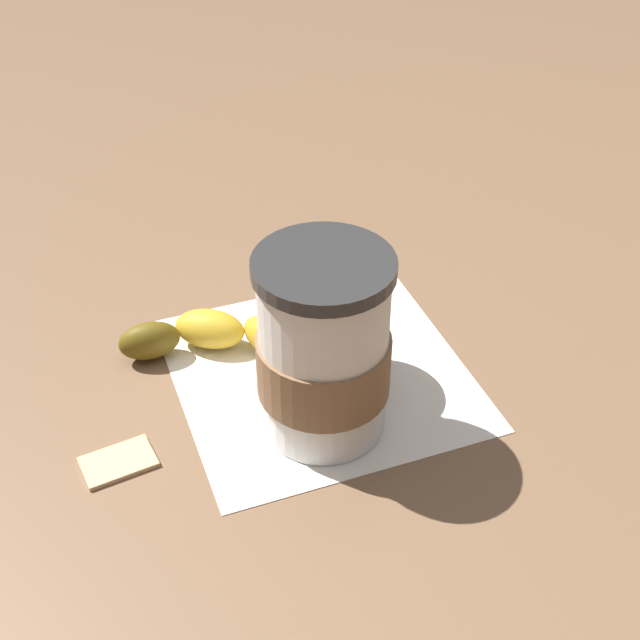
{
  "coord_description": "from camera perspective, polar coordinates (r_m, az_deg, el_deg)",
  "views": [
    {
      "loc": [
        -0.45,
        0.26,
        0.46
      ],
      "look_at": [
        0.0,
        0.0,
        0.05
      ],
      "focal_mm": 50.0,
      "sensor_mm": 36.0,
      "label": 1
    }
  ],
  "objects": [
    {
      "name": "muffin",
      "position": [
        0.66,
        0.96,
        -0.38
      ],
      "size": [
        0.08,
        0.08,
        0.09
      ],
      "color": "white",
      "rests_on": "paper_napkin"
    },
    {
      "name": "coffee_cup",
      "position": [
        0.61,
        0.23,
        -1.96
      ],
      "size": [
        0.09,
        0.09,
        0.14
      ],
      "color": "white",
      "rests_on": "paper_napkin"
    },
    {
      "name": "ground_plane",
      "position": [
        0.7,
        -0.0,
        -3.45
      ],
      "size": [
        3.0,
        3.0,
        0.0
      ],
      "primitive_type": "plane",
      "color": "brown"
    },
    {
      "name": "paper_napkin",
      "position": [
        0.7,
        -0.0,
        -3.41
      ],
      "size": [
        0.25,
        0.25,
        0.0
      ],
      "primitive_type": "cube",
      "rotation": [
        0.0,
        0.0,
        -0.17
      ],
      "color": "white",
      "rests_on": "ground_plane"
    },
    {
      "name": "banana",
      "position": [
        0.71,
        -7.1,
        -0.92
      ],
      "size": [
        0.09,
        0.13,
        0.03
      ],
      "color": "gold",
      "rests_on": "paper_napkin"
    },
    {
      "name": "sugar_packet",
      "position": [
        0.64,
        -12.81,
        -8.75
      ],
      "size": [
        0.03,
        0.05,
        0.01
      ],
      "primitive_type": "cube",
      "rotation": [
        0.0,
        0.0,
        4.67
      ],
      "color": "#E0B27F",
      "rests_on": "ground_plane"
    }
  ]
}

